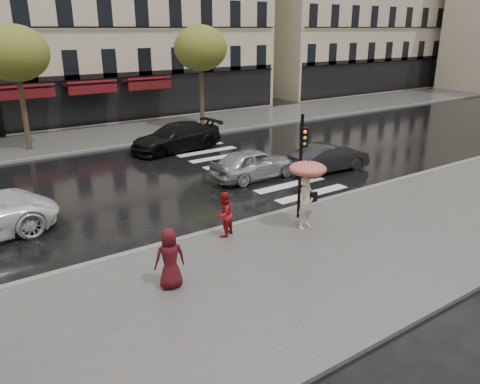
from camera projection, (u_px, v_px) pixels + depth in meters
ground at (251, 275)px, 12.86m from camera, size 160.00×160.00×0.00m
near_sidewalk at (262, 281)px, 12.45m from camera, size 90.00×7.00×0.12m
far_sidewalk at (62, 142)px, 27.57m from camera, size 90.00×6.00×0.12m
near_kerb at (197, 235)px, 15.16m from camera, size 90.00×0.25×0.14m
far_kerb at (77, 152)px, 25.24m from camera, size 90.00×0.25×0.14m
zebra_crossing at (236, 163)px, 23.52m from camera, size 3.60×11.75×0.01m
tree_far_left at (15, 54)px, 24.03m from camera, size 3.40×3.40×6.64m
tree_far_right at (201, 49)px, 29.94m from camera, size 3.40×3.40×6.64m
woman_umbrella at (307, 184)px, 15.13m from camera, size 1.22×1.22×2.34m
woman_red at (224, 214)px, 14.78m from camera, size 0.89×0.81×1.47m
man_burgundy at (170, 258)px, 11.80m from camera, size 0.88×0.66×1.62m
traffic_light at (302, 157)px, 15.68m from camera, size 0.27×0.36×3.65m
car_silver at (254, 164)px, 20.87m from camera, size 4.12×1.68×1.40m
car_darkgrey at (330, 157)px, 22.04m from camera, size 4.05×1.62×1.31m
car_black at (176, 137)px, 25.66m from camera, size 5.39×2.61×1.51m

